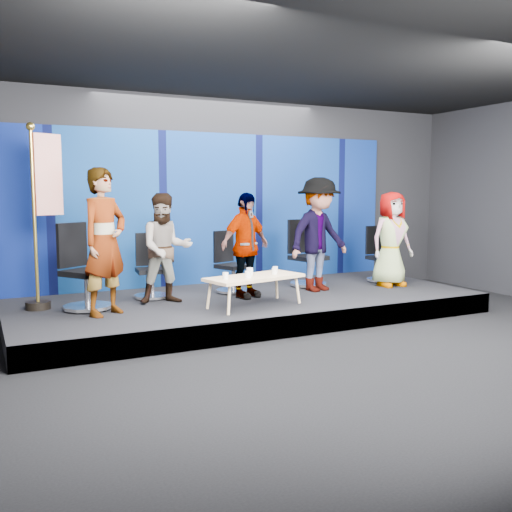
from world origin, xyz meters
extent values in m
plane|color=black|center=(0.00, 0.00, 0.00)|extent=(10.00, 10.00, 0.00)
cube|color=black|center=(0.00, 4.00, 1.75)|extent=(10.00, 0.02, 3.50)
cube|color=black|center=(0.00, 0.00, 3.50)|extent=(10.00, 8.00, 0.02)
cube|color=black|center=(0.00, 2.50, 0.15)|extent=(7.00, 3.00, 0.30)
cube|color=#071058|center=(0.00, 3.95, 1.60)|extent=(7.00, 0.08, 2.60)
cylinder|color=silver|center=(-2.40, 2.54, 0.33)|extent=(0.92, 0.92, 0.07)
cylinder|color=silver|center=(-2.40, 2.54, 0.59)|extent=(0.08, 0.08, 0.44)
cube|color=black|center=(-2.40, 2.54, 0.81)|extent=(0.73, 0.73, 0.08)
cube|color=black|center=(-2.55, 2.76, 1.17)|extent=(0.44, 0.31, 0.61)
imported|color=black|center=(-2.24, 2.12, 1.25)|extent=(0.83, 0.76, 1.91)
cylinder|color=silver|center=(-1.38, 2.97, 0.33)|extent=(0.60, 0.60, 0.05)
cylinder|color=silver|center=(-1.38, 2.97, 0.54)|extent=(0.06, 0.06, 0.37)
cube|color=black|center=(-1.38, 2.97, 0.72)|extent=(0.48, 0.48, 0.06)
cube|color=black|center=(-1.36, 3.18, 1.02)|extent=(0.41, 0.09, 0.50)
imported|color=black|center=(-1.30, 2.52, 1.09)|extent=(0.83, 0.68, 1.58)
cylinder|color=silver|center=(-0.09, 2.86, 0.33)|extent=(0.71, 0.71, 0.06)
cylinder|color=silver|center=(-0.09, 2.86, 0.54)|extent=(0.06, 0.06, 0.37)
cube|color=black|center=(-0.09, 2.86, 0.72)|extent=(0.57, 0.57, 0.06)
cube|color=black|center=(-0.17, 3.07, 1.03)|extent=(0.40, 0.18, 0.51)
imported|color=black|center=(-0.09, 2.41, 1.09)|extent=(1.01, 0.68, 1.59)
cylinder|color=silver|center=(1.30, 2.86, 0.33)|extent=(0.76, 0.76, 0.06)
cylinder|color=silver|center=(1.30, 2.86, 0.57)|extent=(0.07, 0.07, 0.42)
cube|color=black|center=(1.30, 2.86, 0.79)|extent=(0.61, 0.61, 0.07)
cube|color=black|center=(1.24, 3.11, 1.13)|extent=(0.46, 0.16, 0.58)
imported|color=black|center=(1.21, 2.42, 1.21)|extent=(1.30, 0.92, 1.82)
cylinder|color=silver|center=(2.74, 2.69, 0.33)|extent=(0.56, 0.56, 0.06)
cylinder|color=silver|center=(2.74, 2.69, 0.54)|extent=(0.06, 0.06, 0.37)
cube|color=black|center=(2.74, 2.69, 0.72)|extent=(0.45, 0.45, 0.06)
cube|color=black|center=(2.74, 2.92, 1.03)|extent=(0.41, 0.05, 0.51)
imported|color=black|center=(2.57, 2.28, 1.10)|extent=(0.78, 0.51, 1.59)
cube|color=tan|center=(-0.26, 1.75, 0.71)|extent=(1.49, 0.88, 0.04)
cylinder|color=tan|center=(-0.81, 1.40, 0.49)|extent=(0.04, 0.04, 0.39)
cylinder|color=tan|center=(-0.91, 1.85, 0.49)|extent=(0.04, 0.04, 0.39)
cylinder|color=tan|center=(0.38, 1.66, 0.49)|extent=(0.04, 0.04, 0.39)
cylinder|color=tan|center=(0.28, 2.11, 0.49)|extent=(0.04, 0.04, 0.39)
cylinder|color=white|center=(-0.74, 1.67, 0.77)|extent=(0.08, 0.08, 0.09)
cylinder|color=white|center=(-0.43, 1.62, 0.78)|extent=(0.08, 0.08, 0.10)
cylinder|color=white|center=(-0.29, 1.85, 0.78)|extent=(0.09, 0.09, 0.11)
cylinder|color=white|center=(0.06, 1.77, 0.77)|extent=(0.07, 0.07, 0.09)
cylinder|color=white|center=(0.15, 1.91, 0.77)|extent=(0.07, 0.07, 0.09)
cylinder|color=black|center=(-3.00, 2.89, 0.35)|extent=(0.33, 0.33, 0.10)
cylinder|color=gold|center=(-3.00, 2.89, 1.55)|extent=(0.05, 0.05, 2.30)
sphere|color=gold|center=(-3.00, 2.89, 2.75)|extent=(0.11, 0.11, 0.11)
cube|color=red|center=(-2.80, 2.96, 2.13)|extent=(0.39, 0.21, 1.10)
camera|label=1|loc=(-3.73, -5.30, 1.91)|focal=40.00mm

